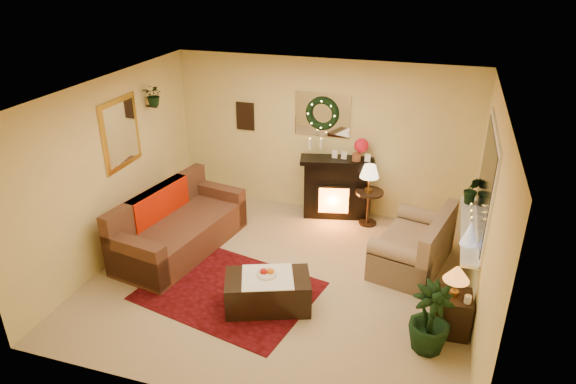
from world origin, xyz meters
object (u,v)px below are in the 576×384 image
(sofa, at_px, (181,224))
(fireplace, at_px, (336,186))
(side_table_round, at_px, (369,206))
(loveseat, at_px, (413,239))
(coffee_table, at_px, (268,293))
(end_table_square, at_px, (452,312))

(sofa, distance_m, fireplace, 2.65)
(fireplace, height_order, side_table_round, fireplace)
(loveseat, bearing_deg, coffee_table, -123.48)
(loveseat, height_order, coffee_table, loveseat)
(loveseat, bearing_deg, sofa, -156.36)
(loveseat, height_order, end_table_square, loveseat)
(coffee_table, bearing_deg, loveseat, 22.24)
(coffee_table, bearing_deg, sofa, 130.36)
(end_table_square, bearing_deg, coffee_table, -174.56)
(loveseat, relative_size, coffee_table, 1.37)
(fireplace, height_order, coffee_table, fireplace)
(side_table_round, xyz_separation_m, end_table_square, (1.36, -2.36, -0.06))
(end_table_square, bearing_deg, side_table_round, 120.06)
(sofa, distance_m, side_table_round, 3.03)
(loveseat, distance_m, coffee_table, 2.26)
(side_table_round, height_order, end_table_square, side_table_round)
(sofa, distance_m, coffee_table, 1.95)
(end_table_square, bearing_deg, sofa, 169.53)
(fireplace, bearing_deg, loveseat, -53.00)
(loveseat, xyz_separation_m, side_table_round, (-0.79, 1.03, -0.09))
(loveseat, relative_size, side_table_round, 2.42)
(loveseat, height_order, side_table_round, loveseat)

